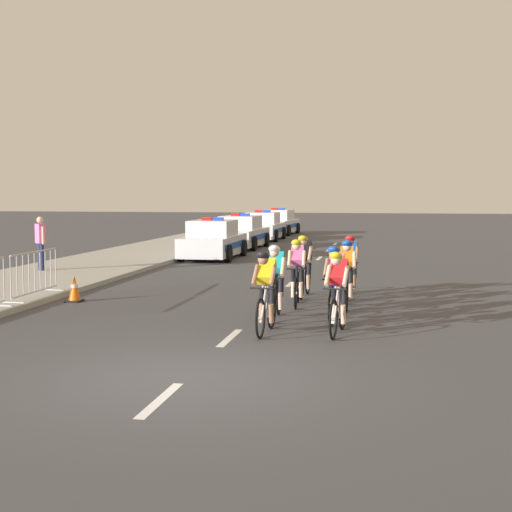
% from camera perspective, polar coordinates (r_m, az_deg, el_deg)
% --- Properties ---
extents(ground_plane, '(160.00, 160.00, 0.00)m').
position_cam_1_polar(ground_plane, '(10.56, -5.36, -9.19)').
color(ground_plane, '#424247').
extents(sidewalk_slab, '(4.30, 60.00, 0.12)m').
position_cam_1_polar(sidewalk_slab, '(25.98, -12.24, -0.72)').
color(sidewalk_slab, '#A3A099').
rests_on(sidewalk_slab, ground).
extents(kerb_edge, '(0.16, 60.00, 0.13)m').
position_cam_1_polar(kerb_edge, '(25.25, -7.90, -0.80)').
color(kerb_edge, '#9E9E99').
rests_on(kerb_edge, ground).
extents(lane_markings_centre, '(0.14, 29.60, 0.01)m').
position_cam_1_polar(lane_markings_centre, '(22.99, 3.38, -1.48)').
color(lane_markings_centre, white).
rests_on(lane_markings_centre, ground).
extents(cyclist_lead, '(0.42, 1.72, 1.56)m').
position_cam_1_polar(cyclist_lead, '(13.47, 0.77, -2.68)').
color(cyclist_lead, black).
rests_on(cyclist_lead, ground).
extents(cyclist_second, '(0.45, 1.72, 1.56)m').
position_cam_1_polar(cyclist_second, '(13.45, 6.30, -2.72)').
color(cyclist_second, black).
rests_on(cyclist_second, ground).
extents(cyclist_third, '(0.42, 1.72, 1.56)m').
position_cam_1_polar(cyclist_third, '(15.00, 1.53, -1.90)').
color(cyclist_third, black).
rests_on(cyclist_third, ground).
extents(cyclist_fourth, '(0.44, 1.72, 1.56)m').
position_cam_1_polar(cyclist_fourth, '(14.81, 6.09, -2.01)').
color(cyclist_fourth, black).
rests_on(cyclist_fourth, ground).
extents(cyclist_fifth, '(0.44, 1.72, 1.56)m').
position_cam_1_polar(cyclist_fifth, '(16.74, 3.15, -1.19)').
color(cyclist_fifth, black).
rests_on(cyclist_fifth, ground).
extents(cyclist_sixth, '(0.44, 1.72, 1.56)m').
position_cam_1_polar(cyclist_sixth, '(16.56, 6.94, -1.28)').
color(cyclist_sixth, black).
rests_on(cyclist_sixth, ground).
extents(cyclist_seventh, '(0.43, 1.72, 1.56)m').
position_cam_1_polar(cyclist_seventh, '(18.19, 3.73, -0.70)').
color(cyclist_seventh, black).
rests_on(cyclist_seventh, ground).
extents(cyclist_eighth, '(0.42, 1.72, 1.56)m').
position_cam_1_polar(cyclist_eighth, '(18.33, 7.24, -0.69)').
color(cyclist_eighth, black).
rests_on(cyclist_eighth, ground).
extents(police_car_nearest, '(2.01, 4.41, 1.59)m').
position_cam_1_polar(police_car_nearest, '(28.66, -3.29, 1.15)').
color(police_car_nearest, silver).
rests_on(police_car_nearest, ground).
extents(police_car_second, '(2.12, 4.46, 1.59)m').
position_cam_1_polar(police_car_second, '(33.81, -1.16, 1.74)').
color(police_car_second, silver).
rests_on(police_car_second, ground).
extents(police_car_third, '(2.01, 4.40, 1.59)m').
position_cam_1_polar(police_car_third, '(39.50, 0.53, 2.20)').
color(police_car_third, white).
rests_on(police_car_third, ground).
extents(police_car_furthest, '(2.24, 4.52, 1.59)m').
position_cam_1_polar(police_car_furthest, '(44.81, 1.72, 2.53)').
color(police_car_furthest, white).
rests_on(police_car_furthest, ground).
extents(crowd_barrier_middle, '(0.54, 2.32, 1.07)m').
position_cam_1_polar(crowd_barrier_middle, '(18.13, -16.55, -1.36)').
color(crowd_barrier_middle, '#B7BABF').
rests_on(crowd_barrier_middle, sidewalk_slab).
extents(traffic_cone_near, '(0.36, 0.36, 0.64)m').
position_cam_1_polar(traffic_cone_near, '(17.97, -13.71, -2.43)').
color(traffic_cone_near, black).
rests_on(traffic_cone_near, ground).
extents(spectator_closest, '(0.44, 0.41, 1.68)m').
position_cam_1_polar(spectator_closest, '(24.20, -16.14, 1.22)').
color(spectator_closest, '#23284C').
rests_on(spectator_closest, sidewalk_slab).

